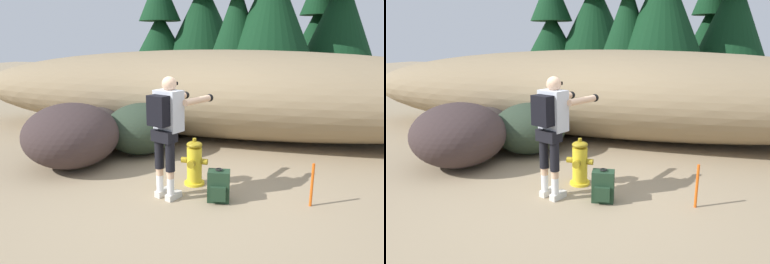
# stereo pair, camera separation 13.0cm
# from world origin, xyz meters

# --- Properties ---
(ground_plane) EXTENTS (56.00, 56.00, 0.04)m
(ground_plane) POSITION_xyz_m (0.00, 0.00, -0.02)
(ground_plane) COLOR #998466
(dirt_embankment) EXTENTS (13.45, 3.20, 1.97)m
(dirt_embankment) POSITION_xyz_m (0.00, 3.44, 0.99)
(dirt_embankment) COLOR #897556
(dirt_embankment) RESTS_ON ground_plane
(fire_hydrant) EXTENTS (0.41, 0.36, 0.74)m
(fire_hydrant) POSITION_xyz_m (0.11, 0.36, 0.34)
(fire_hydrant) COLOR yellow
(fire_hydrant) RESTS_ON ground_plane
(utility_worker) EXTENTS (0.73, 1.04, 1.70)m
(utility_worker) POSITION_xyz_m (-0.11, -0.18, 1.08)
(utility_worker) COLOR beige
(utility_worker) RESTS_ON ground_plane
(spare_backpack) EXTENTS (0.33, 0.32, 0.47)m
(spare_backpack) POSITION_xyz_m (0.59, -0.13, 0.22)
(spare_backpack) COLOR #1E3823
(spare_backpack) RESTS_ON ground_plane
(boulder_large) EXTENTS (2.36, 2.42, 1.11)m
(boulder_large) POSITION_xyz_m (-2.20, 0.61, 0.55)
(boulder_large) COLOR #372A29
(boulder_large) RESTS_ON ground_plane
(boulder_mid) EXTENTS (1.92, 1.96, 0.99)m
(boulder_mid) POSITION_xyz_m (-1.31, 1.62, 0.50)
(boulder_mid) COLOR #273526
(boulder_mid) RESTS_ON ground_plane
(boulder_small) EXTENTS (1.33, 1.18, 0.86)m
(boulder_small) POSITION_xyz_m (-2.28, 1.65, 0.43)
(boulder_small) COLOR #322A26
(boulder_small) RESTS_ON ground_plane
(pine_tree_far_left) EXTENTS (2.50, 2.50, 4.76)m
(pine_tree_far_left) POSITION_xyz_m (-3.67, 8.84, 2.59)
(pine_tree_far_left) COLOR #47331E
(pine_tree_far_left) RESTS_ON ground_plane
(pine_tree_left) EXTENTS (2.95, 2.95, 6.41)m
(pine_tree_left) POSITION_xyz_m (-2.08, 9.33, 3.52)
(pine_tree_left) COLOR #47331E
(pine_tree_left) RESTS_ON ground_plane
(pine_tree_center) EXTENTS (1.96, 1.96, 5.76)m
(pine_tree_center) POSITION_xyz_m (-0.33, 6.69, 3.07)
(pine_tree_center) COLOR #47331E
(pine_tree_center) RESTS_ON ground_plane
(pine_tree_far_right) EXTENTS (1.98, 1.98, 4.85)m
(pine_tree_far_right) POSITION_xyz_m (2.13, 9.18, 2.73)
(pine_tree_far_right) COLOR #47331E
(pine_tree_far_right) RESTS_ON ground_plane
(pine_tree_ridge_end) EXTENTS (2.41, 2.41, 6.28)m
(pine_tree_ridge_end) POSITION_xyz_m (2.76, 8.22, 3.39)
(pine_tree_ridge_end) COLOR #47331E
(pine_tree_ridge_end) RESTS_ON ground_plane
(survey_stake) EXTENTS (0.04, 0.04, 0.60)m
(survey_stake) POSITION_xyz_m (1.81, 0.06, 0.30)
(survey_stake) COLOR #E55914
(survey_stake) RESTS_ON ground_plane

